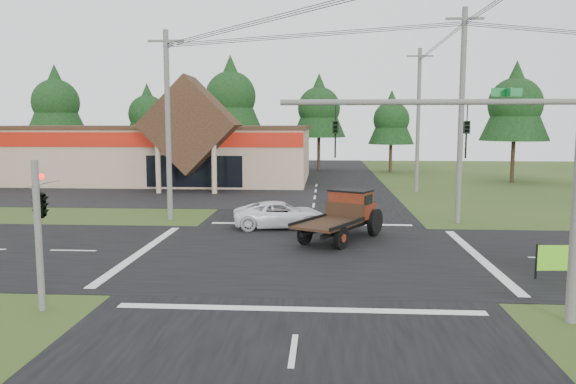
{
  "coord_description": "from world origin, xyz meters",
  "views": [
    {
      "loc": [
        0.72,
        -22.86,
        5.44
      ],
      "look_at": [
        -1.01,
        3.45,
        2.2
      ],
      "focal_mm": 35.0,
      "sensor_mm": 36.0,
      "label": 1
    }
  ],
  "objects": [
    {
      "name": "traffic_signal_mast",
      "position": [
        5.82,
        -7.5,
        4.43
      ],
      "size": [
        8.12,
        0.24,
        7.0
      ],
      "color": "#595651",
      "rests_on": "ground"
    },
    {
      "name": "ground",
      "position": [
        0.0,
        0.0,
        0.0
      ],
      "size": [
        120.0,
        120.0,
        0.0
      ],
      "primitive_type": "plane",
      "color": "#334719",
      "rests_on": "ground"
    },
    {
      "name": "antique_flatbed_truck",
      "position": [
        1.44,
        2.93,
        1.16
      ],
      "size": [
        4.55,
        5.88,
        2.32
      ],
      "primitive_type": null,
      "rotation": [
        0.0,
        0.0,
        -0.51
      ],
      "color": "#52190B",
      "rests_on": "ground"
    },
    {
      "name": "utility_pole_ne",
      "position": [
        8.0,
        8.0,
        5.89
      ],
      "size": [
        2.0,
        0.3,
        11.5
      ],
      "color": "#595651",
      "rests_on": "ground"
    },
    {
      "name": "tree_row_e",
      "position": [
        8.0,
        40.0,
        6.03
      ],
      "size": [
        5.04,
        5.04,
        9.09
      ],
      "color": "#332316",
      "rests_on": "ground"
    },
    {
      "name": "tree_side_ne",
      "position": [
        18.0,
        30.0,
        7.38
      ],
      "size": [
        6.16,
        6.16,
        11.11
      ],
      "color": "#332316",
      "rests_on": "ground"
    },
    {
      "name": "parking_apron",
      "position": [
        -14.0,
        19.0,
        0.01
      ],
      "size": [
        28.0,
        14.0,
        0.02
      ],
      "primitive_type": "cube",
      "color": "black",
      "rests_on": "ground"
    },
    {
      "name": "tree_row_a",
      "position": [
        -30.0,
        40.0,
        8.05
      ],
      "size": [
        6.72,
        6.72,
        12.12
      ],
      "color": "#332316",
      "rests_on": "ground"
    },
    {
      "name": "road_ns",
      "position": [
        0.0,
        0.0,
        0.01
      ],
      "size": [
        12.0,
        120.0,
        0.02
      ],
      "primitive_type": "cube",
      "color": "black",
      "rests_on": "ground"
    },
    {
      "name": "cvs_building",
      "position": [
        -15.7,
        29.57,
        2.78
      ],
      "size": [
        30.4,
        18.2,
        9.19
      ],
      "color": "tan",
      "rests_on": "ground"
    },
    {
      "name": "tree_row_c",
      "position": [
        -10.0,
        41.0,
        8.72
      ],
      "size": [
        7.28,
        7.28,
        13.13
      ],
      "color": "#332316",
      "rests_on": "ground"
    },
    {
      "name": "tree_row_d",
      "position": [
        0.0,
        42.0,
        7.38
      ],
      "size": [
        6.16,
        6.16,
        11.11
      ],
      "color": "#332316",
      "rests_on": "ground"
    },
    {
      "name": "utility_pole_nw",
      "position": [
        -8.0,
        8.0,
        5.39
      ],
      "size": [
        2.0,
        0.3,
        10.5
      ],
      "color": "#595651",
      "rests_on": "ground"
    },
    {
      "name": "utility_pole_n",
      "position": [
        8.0,
        22.0,
        5.74
      ],
      "size": [
        2.0,
        0.3,
        11.2
      ],
      "color": "#595651",
      "rests_on": "ground"
    },
    {
      "name": "traffic_signal_corner",
      "position": [
        -7.5,
        -7.32,
        3.52
      ],
      "size": [
        0.53,
        2.48,
        4.4
      ],
      "color": "#595651",
      "rests_on": "ground"
    },
    {
      "name": "tree_row_b",
      "position": [
        -20.0,
        42.0,
        6.7
      ],
      "size": [
        5.6,
        5.6,
        10.1
      ],
      "color": "#332316",
      "rests_on": "ground"
    },
    {
      "name": "road_ew",
      "position": [
        0.0,
        0.0,
        0.01
      ],
      "size": [
        120.0,
        12.0,
        0.02
      ],
      "primitive_type": "cube",
      "color": "black",
      "rests_on": "ground"
    },
    {
      "name": "white_pickup",
      "position": [
        -1.55,
        6.02,
        0.69
      ],
      "size": [
        5.24,
        3.01,
        1.38
      ],
      "primitive_type": "imported",
      "rotation": [
        0.0,
        0.0,
        1.72
      ],
      "color": "white",
      "rests_on": "ground"
    }
  ]
}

